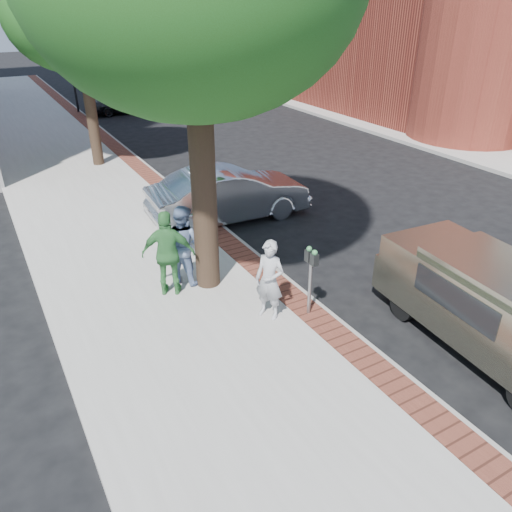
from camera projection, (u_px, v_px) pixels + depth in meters
ground at (276, 323)px, 10.04m from camera, size 120.00×120.00×0.00m
sidewalk at (100, 205)px, 15.49m from camera, size 5.00×60.00×0.15m
brick_strip at (166, 190)px, 16.42m from camera, size 0.60×60.00×0.01m
curb at (176, 190)px, 16.61m from camera, size 0.10×60.00×0.15m
sidewalk_far at (456, 139)px, 22.50m from camera, size 5.00×60.00×0.15m
signal_near at (72, 71)px, 26.29m from camera, size 0.70×0.15×3.80m
signal_far at (262, 59)px, 31.37m from camera, size 0.70×0.15×3.80m
tree_far at (76, 13)px, 16.57m from camera, size 4.80×4.80×7.14m
parking_meter at (311, 267)px, 9.61m from camera, size 0.12×0.32×1.47m
person_gray at (270, 280)px, 9.64m from camera, size 0.64×0.72×1.65m
person_officer at (183, 244)px, 10.87m from camera, size 1.04×1.10×1.79m
person_green at (168, 254)px, 10.36m from camera, size 1.19×0.92×1.88m
sedan_silver at (229, 194)px, 14.35m from camera, size 4.74×1.86×1.53m
bg_car at (123, 101)px, 27.43m from camera, size 3.89×1.65×1.31m
van at (489, 302)px, 9.03m from camera, size 2.13×4.76×1.71m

